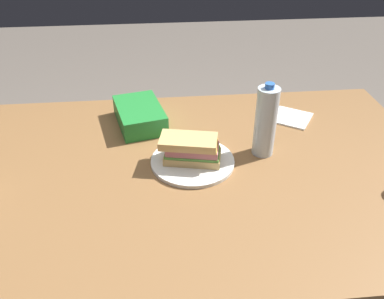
% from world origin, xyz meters
% --- Properties ---
extents(dining_table, '(1.73, 0.97, 0.73)m').
position_xyz_m(dining_table, '(0.00, 0.00, 0.65)').
color(dining_table, olive).
rests_on(dining_table, ground_plane).
extents(paper_plate, '(0.26, 0.26, 0.01)m').
position_xyz_m(paper_plate, '(-0.10, -0.03, 0.74)').
color(paper_plate, white).
rests_on(paper_plate, dining_table).
extents(sandwich, '(0.20, 0.13, 0.08)m').
position_xyz_m(sandwich, '(-0.10, -0.03, 0.79)').
color(sandwich, '#DBB26B').
rests_on(sandwich, paper_plate).
extents(chip_bag, '(0.20, 0.26, 0.07)m').
position_xyz_m(chip_bag, '(0.06, -0.29, 0.77)').
color(chip_bag, '#268C38').
rests_on(chip_bag, dining_table).
extents(water_bottle_spare, '(0.07, 0.07, 0.24)m').
position_xyz_m(water_bottle_spare, '(-0.33, -0.06, 0.85)').
color(water_bottle_spare, silver).
rests_on(water_bottle_spare, dining_table).
extents(paper_napkin, '(0.18, 0.18, 0.01)m').
position_xyz_m(paper_napkin, '(-0.49, -0.27, 0.74)').
color(paper_napkin, white).
rests_on(paper_napkin, dining_table).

